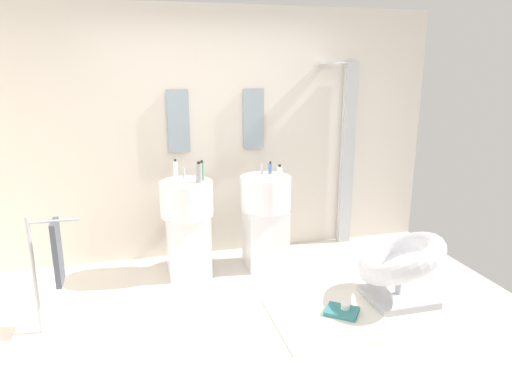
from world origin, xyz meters
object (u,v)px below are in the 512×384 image
(towel_rack, at_px, (54,256))
(magazine_teal, at_px, (342,311))
(pedestal_sink_left, at_px, (187,223))
(lounge_chair, at_px, (400,263))
(coffee_mug, at_px, (345,308))
(soap_bottle_blue, at_px, (270,168))
(shower_column, at_px, (346,151))
(soap_bottle_clear, at_px, (176,170))
(soap_bottle_grey, at_px, (199,173))
(soap_bottle_green, at_px, (202,171))
(pedestal_sink_right, at_px, (265,217))
(soap_bottle_white, at_px, (280,172))

(towel_rack, bearing_deg, magazine_teal, -8.87)
(pedestal_sink_left, height_order, magazine_teal, pedestal_sink_left)
(pedestal_sink_left, relative_size, lounge_chair, 0.98)
(coffee_mug, bearing_deg, soap_bottle_blue, 103.28)
(shower_column, bearing_deg, lounge_chair, -95.32)
(lounge_chair, xyz_separation_m, soap_bottle_blue, (-0.85, 1.14, 0.65))
(magazine_teal, bearing_deg, shower_column, 103.10)
(towel_rack, distance_m, soap_bottle_clear, 1.44)
(magazine_teal, xyz_separation_m, soap_bottle_clear, (-1.21, 1.28, 1.01))
(soap_bottle_blue, height_order, soap_bottle_grey, soap_bottle_grey)
(soap_bottle_green, bearing_deg, pedestal_sink_right, -0.37)
(pedestal_sink_right, relative_size, magazine_teal, 3.98)
(pedestal_sink_right, distance_m, shower_column, 1.27)
(magazine_teal, bearing_deg, coffee_mug, 45.59)
(lounge_chair, xyz_separation_m, coffee_mug, (-0.55, -0.10, -0.30))
(pedestal_sink_right, xyz_separation_m, soap_bottle_grey, (-0.67, -0.07, 0.51))
(pedestal_sink_right, bearing_deg, soap_bottle_blue, 55.49)
(coffee_mug, height_order, soap_bottle_blue, soap_bottle_blue)
(towel_rack, bearing_deg, coffee_mug, -8.63)
(towel_rack, distance_m, soap_bottle_blue, 2.19)
(pedestal_sink_right, height_order, soap_bottle_green, soap_bottle_green)
(soap_bottle_blue, xyz_separation_m, soap_bottle_grey, (-0.75, -0.19, 0.04))
(coffee_mug, height_order, soap_bottle_clear, soap_bottle_clear)
(pedestal_sink_left, height_order, towel_rack, pedestal_sink_left)
(towel_rack, height_order, soap_bottle_grey, soap_bottle_grey)
(magazine_teal, distance_m, soap_bottle_clear, 2.03)
(lounge_chair, bearing_deg, shower_column, 84.68)
(pedestal_sink_left, xyz_separation_m, soap_bottle_blue, (0.87, 0.12, 0.48))
(soap_bottle_white, distance_m, soap_bottle_grey, 0.80)
(pedestal_sink_left, xyz_separation_m, magazine_teal, (1.13, -1.13, -0.50))
(magazine_teal, distance_m, soap_bottle_green, 1.80)
(soap_bottle_blue, bearing_deg, towel_rack, -155.28)
(pedestal_sink_left, relative_size, soap_bottle_clear, 5.47)
(lounge_chair, relative_size, coffee_mug, 12.95)
(towel_rack, height_order, coffee_mug, towel_rack)
(towel_rack, xyz_separation_m, soap_bottle_white, (2.01, 0.73, 0.37))
(soap_bottle_green, relative_size, soap_bottle_white, 1.54)
(pedestal_sink_left, relative_size, soap_bottle_grey, 5.24)
(pedestal_sink_left, relative_size, soap_bottle_blue, 8.37)
(magazine_teal, bearing_deg, lounge_chair, 48.32)
(shower_column, height_order, soap_bottle_blue, shower_column)
(pedestal_sink_left, distance_m, shower_column, 1.98)
(pedestal_sink_right, xyz_separation_m, soap_bottle_clear, (-0.87, 0.15, 0.51))
(pedestal_sink_right, height_order, towel_rack, pedestal_sink_right)
(soap_bottle_green, bearing_deg, soap_bottle_grey, -117.83)
(lounge_chair, bearing_deg, soap_bottle_blue, 126.53)
(pedestal_sink_left, distance_m, lounge_chair, 2.01)
(soap_bottle_grey, bearing_deg, pedestal_sink_right, 5.96)
(towel_rack, relative_size, soap_bottle_green, 4.87)
(soap_bottle_clear, bearing_deg, shower_column, 8.20)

